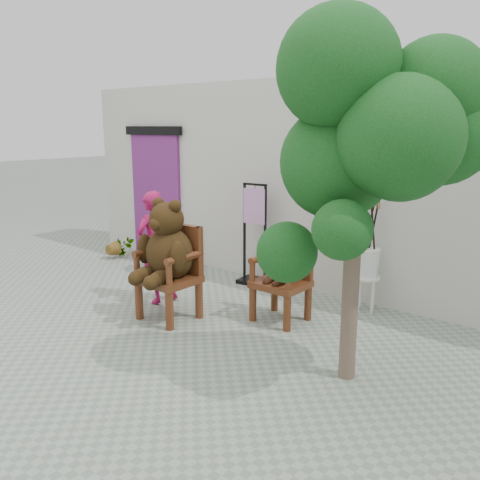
{
  "coord_description": "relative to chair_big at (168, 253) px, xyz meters",
  "views": [
    {
      "loc": [
        3.93,
        -3.48,
        2.34
      ],
      "look_at": [
        0.03,
        1.26,
        0.95
      ],
      "focal_mm": 38.0,
      "sensor_mm": 36.0,
      "label": 1
    }
  ],
  "objects": [
    {
      "name": "ground_plane",
      "position": [
        0.52,
        -0.55,
        -0.83
      ],
      "size": [
        60.0,
        60.0,
        0.0
      ],
      "primitive_type": "plane",
      "color": "gray",
      "rests_on": "ground"
    },
    {
      "name": "back_wall",
      "position": [
        0.52,
        2.55,
        0.67
      ],
      "size": [
        9.0,
        1.0,
        3.0
      ],
      "primitive_type": "cube",
      "color": "beige",
      "rests_on": "ground"
    },
    {
      "name": "doorway",
      "position": [
        -2.48,
        2.02,
        0.33
      ],
      "size": [
        1.4,
        0.11,
        2.33
      ],
      "color": "#6E246C",
      "rests_on": "ground"
    },
    {
      "name": "chair_big",
      "position": [
        0.0,
        0.0,
        0.0
      ],
      "size": [
        0.74,
        0.78,
        1.5
      ],
      "color": "#47210F",
      "rests_on": "ground"
    },
    {
      "name": "chair_small",
      "position": [
        1.1,
        0.86,
        -0.22
      ],
      "size": [
        0.61,
        0.55,
        1.06
      ],
      "color": "#47210F",
      "rests_on": "ground"
    },
    {
      "name": "person",
      "position": [
        -0.62,
        0.36,
        -0.09
      ],
      "size": [
        0.39,
        0.57,
        1.49
      ],
      "primitive_type": "imported",
      "rotation": [
        0.0,
        0.0,
        -1.64
      ],
      "color": "#961245",
      "rests_on": "ground"
    },
    {
      "name": "cafe_table",
      "position": [
        -1.57,
        1.39,
        -0.39
      ],
      "size": [
        0.6,
        0.6,
        0.7
      ],
      "rotation": [
        0.0,
        0.0,
        -0.11
      ],
      "color": "white",
      "rests_on": "ground"
    },
    {
      "name": "display_stand",
      "position": [
        -0.07,
        1.79,
        -0.25
      ],
      "size": [
        0.48,
        0.4,
        1.51
      ],
      "rotation": [
        0.0,
        0.0,
        0.11
      ],
      "color": "black",
      "rests_on": "ground"
    },
    {
      "name": "stool_bucket",
      "position": [
        1.75,
        1.8,
        -0.19
      ],
      "size": [
        0.32,
        0.32,
        1.45
      ],
      "rotation": [
        0.0,
        0.0,
        0.36
      ],
      "color": "white",
      "rests_on": "ground"
    },
    {
      "name": "tree",
      "position": [
        2.63,
        0.05,
        1.47
      ],
      "size": [
        1.69,
        1.63,
        3.29
      ],
      "rotation": [
        0.0,
        0.0,
        -0.31
      ],
      "color": "brown",
      "rests_on": "ground"
    },
    {
      "name": "potted_plant",
      "position": [
        -2.88,
        1.44,
        -0.62
      ],
      "size": [
        0.4,
        0.34,
        0.44
      ],
      "primitive_type": "imported",
      "rotation": [
        0.0,
        0.0,
        0.0
      ],
      "color": "#0E3514",
      "rests_on": "ground"
    }
  ]
}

